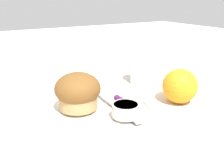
# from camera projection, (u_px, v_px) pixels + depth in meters

# --- Properties ---
(ground_plane) EXTENTS (3.00, 3.00, 0.00)m
(ground_plane) POSITION_uv_depth(u_px,v_px,m) (94.00, 121.00, 0.48)
(ground_plane) COLOR beige
(plate) EXTENTS (0.23, 0.23, 0.02)m
(plate) POSITION_uv_depth(u_px,v_px,m) (95.00, 113.00, 0.49)
(plate) COLOR silver
(plate) RESTS_ON ground_plane
(muffin) EXTENTS (0.09, 0.09, 0.07)m
(muffin) POSITION_uv_depth(u_px,v_px,m) (78.00, 92.00, 0.48)
(muffin) COLOR tan
(muffin) RESTS_ON plate
(cream_ramekin) EXTENTS (0.05, 0.05, 0.02)m
(cream_ramekin) POSITION_uv_depth(u_px,v_px,m) (126.00, 109.00, 0.46)
(cream_ramekin) COLOR silver
(cream_ramekin) RESTS_ON plate
(berry_pair) EXTENTS (0.03, 0.01, 0.01)m
(berry_pair) POSITION_uv_depth(u_px,v_px,m) (119.00, 99.00, 0.52)
(berry_pair) COLOR #4C194C
(berry_pair) RESTS_ON plate
(butter_knife) EXTENTS (0.18, 0.02, 0.00)m
(butter_knife) POSITION_uv_depth(u_px,v_px,m) (114.00, 104.00, 0.51)
(butter_knife) COLOR #B7B7BC
(butter_knife) RESTS_ON plate
(orange_fruit) EXTENTS (0.08, 0.08, 0.08)m
(orange_fruit) POSITION_uv_depth(u_px,v_px,m) (180.00, 86.00, 0.56)
(orange_fruit) COLOR orange
(orange_fruit) RESTS_ON ground_plane
(juice_glass) EXTENTS (0.07, 0.07, 0.09)m
(juice_glass) POSITION_uv_depth(u_px,v_px,m) (143.00, 68.00, 0.68)
(juice_glass) COLOR silver
(juice_glass) RESTS_ON ground_plane
(folded_napkin) EXTENTS (0.11, 0.06, 0.01)m
(folded_napkin) POSITION_uv_depth(u_px,v_px,m) (62.00, 88.00, 0.64)
(folded_napkin) COLOR #B2BCCC
(folded_napkin) RESTS_ON ground_plane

